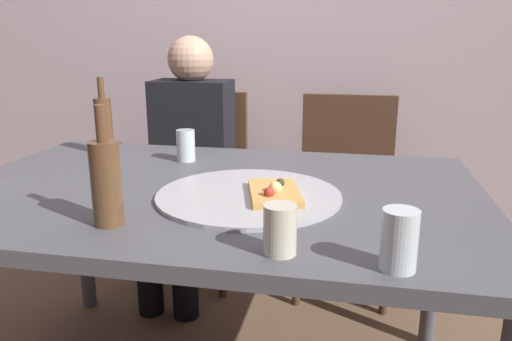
% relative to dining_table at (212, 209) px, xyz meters
% --- Properties ---
extents(back_wall, '(6.00, 0.10, 2.60)m').
position_rel_dining_table_xyz_m(back_wall, '(0.00, 1.30, 0.63)').
color(back_wall, '#B29EA3').
rests_on(back_wall, ground_plane).
extents(dining_table, '(1.56, 1.03, 0.74)m').
position_rel_dining_table_xyz_m(dining_table, '(0.00, 0.00, 0.00)').
color(dining_table, '#4C4C51').
rests_on(dining_table, ground_plane).
extents(pizza_tray, '(0.51, 0.51, 0.01)m').
position_rel_dining_table_xyz_m(pizza_tray, '(0.13, -0.08, 0.08)').
color(pizza_tray, '#ADADB2').
rests_on(pizza_tray, dining_table).
extents(pizza_slice_last, '(0.18, 0.25, 0.05)m').
position_rel_dining_table_xyz_m(pizza_slice_last, '(0.20, -0.09, 0.09)').
color(pizza_slice_last, tan).
rests_on(pizza_slice_last, pizza_tray).
extents(wine_bottle, '(0.06, 0.06, 0.29)m').
position_rel_dining_table_xyz_m(wine_bottle, '(-0.52, 0.34, 0.18)').
color(wine_bottle, brown).
rests_on(wine_bottle, dining_table).
extents(beer_bottle, '(0.07, 0.07, 0.28)m').
position_rel_dining_table_xyz_m(beer_bottle, '(-0.15, -0.34, 0.18)').
color(beer_bottle, brown).
rests_on(beer_bottle, dining_table).
extents(tumbler_near, '(0.07, 0.07, 0.10)m').
position_rel_dining_table_xyz_m(tumbler_near, '(0.27, -0.41, 0.12)').
color(tumbler_near, beige).
rests_on(tumbler_near, dining_table).
extents(tumbler_far, '(0.07, 0.07, 0.12)m').
position_rel_dining_table_xyz_m(tumbler_far, '(0.50, -0.44, 0.13)').
color(tumbler_far, silver).
rests_on(tumbler_far, dining_table).
extents(short_glass, '(0.06, 0.06, 0.11)m').
position_rel_dining_table_xyz_m(short_glass, '(-0.18, 0.28, 0.13)').
color(short_glass, silver).
rests_on(short_glass, dining_table).
extents(chair_left, '(0.44, 0.44, 0.90)m').
position_rel_dining_table_xyz_m(chair_left, '(-0.35, 0.91, -0.15)').
color(chair_left, '#472D1E').
rests_on(chair_left, ground_plane).
extents(chair_right, '(0.44, 0.44, 0.90)m').
position_rel_dining_table_xyz_m(chair_right, '(0.37, 0.91, -0.15)').
color(chair_right, '#472D1E').
rests_on(chair_right, ground_plane).
extents(guest_in_sweater, '(0.36, 0.56, 1.17)m').
position_rel_dining_table_xyz_m(guest_in_sweater, '(-0.35, 0.76, -0.02)').
color(guest_in_sweater, black).
rests_on(guest_in_sweater, ground_plane).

